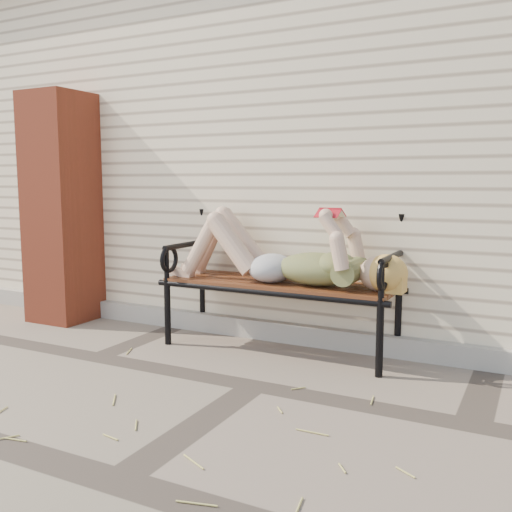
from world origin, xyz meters
The scene contains 7 objects.
ground centered at (0.00, 0.00, 0.00)m, with size 80.00×80.00×0.00m, color #75655A.
house_wall centered at (0.00, 3.00, 1.50)m, with size 8.00×4.00×3.00m, color beige.
foundation_strip centered at (0.00, 0.97, 0.07)m, with size 8.00×0.10×0.15m, color #A19A91.
brick_pillar centered at (-2.30, 0.75, 1.00)m, with size 0.50×0.50×2.00m, color #9E3A23.
garden_bench centered at (-0.19, 0.87, 0.67)m, with size 1.85×0.74×1.20m.
reading_woman centered at (-0.17, 0.72, 0.71)m, with size 1.75×0.40×0.55m.
straw_scatter centered at (-0.09, -0.70, 0.01)m, with size 2.90×1.47×0.01m.
Camera 1 is at (1.52, -2.97, 1.23)m, focal length 40.00 mm.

